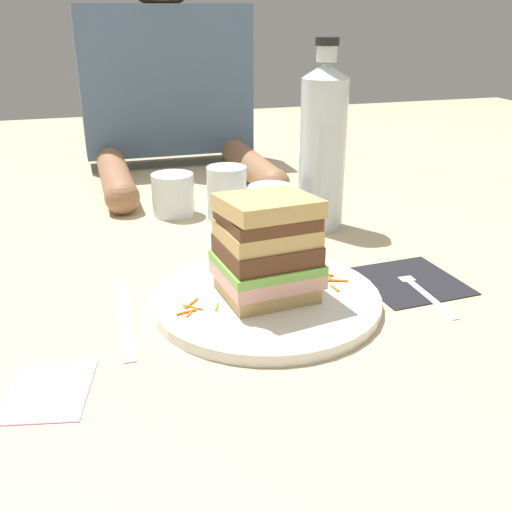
# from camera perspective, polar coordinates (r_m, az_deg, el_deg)

# --- Properties ---
(ground_plane) EXTENTS (3.00, 3.00, 0.00)m
(ground_plane) POSITION_cam_1_polar(r_m,az_deg,el_deg) (0.74, 0.80, -4.46)
(ground_plane) COLOR #C6B289
(main_plate) EXTENTS (0.28, 0.28, 0.01)m
(main_plate) POSITION_cam_1_polar(r_m,az_deg,el_deg) (0.73, 0.69, -4.27)
(main_plate) COLOR white
(main_plate) RESTS_ON ground_plane
(sandwich) EXTENTS (0.13, 0.12, 0.13)m
(sandwich) POSITION_cam_1_polar(r_m,az_deg,el_deg) (0.70, 0.77, 0.73)
(sandwich) COLOR tan
(sandwich) RESTS_ON main_plate
(carrot_shred_0) EXTENTS (0.02, 0.02, 0.00)m
(carrot_shred_0) POSITION_cam_1_polar(r_m,az_deg,el_deg) (0.70, -6.10, -4.94)
(carrot_shred_0) COLOR orange
(carrot_shred_0) RESTS_ON main_plate
(carrot_shred_1) EXTENTS (0.01, 0.02, 0.00)m
(carrot_shred_1) POSITION_cam_1_polar(r_m,az_deg,el_deg) (0.70, -3.80, -4.86)
(carrot_shred_1) COLOR orange
(carrot_shred_1) RESTS_ON main_plate
(carrot_shred_2) EXTENTS (0.02, 0.01, 0.00)m
(carrot_shred_2) POSITION_cam_1_polar(r_m,az_deg,el_deg) (0.69, -6.73, -5.38)
(carrot_shred_2) COLOR orange
(carrot_shred_2) RESTS_ON main_plate
(carrot_shred_3) EXTENTS (0.01, 0.02, 0.00)m
(carrot_shred_3) POSITION_cam_1_polar(r_m,az_deg,el_deg) (0.69, -6.36, -5.47)
(carrot_shred_3) COLOR orange
(carrot_shred_3) RESTS_ON main_plate
(carrot_shred_4) EXTENTS (0.02, 0.02, 0.00)m
(carrot_shred_4) POSITION_cam_1_polar(r_m,az_deg,el_deg) (0.71, -6.25, -4.57)
(carrot_shred_4) COLOR orange
(carrot_shred_4) RESTS_ON main_plate
(carrot_shred_5) EXTENTS (0.03, 0.02, 0.00)m
(carrot_shred_5) POSITION_cam_1_polar(r_m,az_deg,el_deg) (0.77, 6.76, -2.29)
(carrot_shred_5) COLOR orange
(carrot_shred_5) RESTS_ON main_plate
(carrot_shred_6) EXTENTS (0.02, 0.01, 0.00)m
(carrot_shred_6) POSITION_cam_1_polar(r_m,az_deg,el_deg) (0.77, 8.09, -2.35)
(carrot_shred_6) COLOR orange
(carrot_shred_6) RESTS_ON main_plate
(carrot_shred_7) EXTENTS (0.02, 0.02, 0.00)m
(carrot_shred_7) POSITION_cam_1_polar(r_m,az_deg,el_deg) (0.77, 6.41, -2.18)
(carrot_shred_7) COLOR orange
(carrot_shred_7) RESTS_ON main_plate
(carrot_shred_8) EXTENTS (0.03, 0.01, 0.00)m
(carrot_shred_8) POSITION_cam_1_polar(r_m,az_deg,el_deg) (0.78, 6.45, -1.82)
(carrot_shred_8) COLOR orange
(carrot_shred_8) RESTS_ON main_plate
(carrot_shred_9) EXTENTS (0.02, 0.02, 0.00)m
(carrot_shred_9) POSITION_cam_1_polar(r_m,az_deg,el_deg) (0.77, 5.85, -2.31)
(carrot_shred_9) COLOR orange
(carrot_shred_9) RESTS_ON main_plate
(carrot_shred_10) EXTENTS (0.01, 0.02, 0.00)m
(carrot_shred_10) POSITION_cam_1_polar(r_m,az_deg,el_deg) (0.76, 4.77, -2.68)
(carrot_shred_10) COLOR orange
(carrot_shred_10) RESTS_ON main_plate
(carrot_shred_11) EXTENTS (0.01, 0.02, 0.00)m
(carrot_shred_11) POSITION_cam_1_polar(r_m,az_deg,el_deg) (0.75, 7.62, -3.10)
(carrot_shred_11) COLOR orange
(carrot_shred_11) RESTS_ON main_plate
(carrot_shred_12) EXTENTS (0.00, 0.02, 0.00)m
(carrot_shred_12) POSITION_cam_1_polar(r_m,az_deg,el_deg) (0.78, 6.90, -1.96)
(carrot_shred_12) COLOR orange
(carrot_shred_12) RESTS_ON main_plate
(napkin_dark) EXTENTS (0.14, 0.14, 0.00)m
(napkin_dark) POSITION_cam_1_polar(r_m,az_deg,el_deg) (0.82, 14.62, -2.35)
(napkin_dark) COLOR black
(napkin_dark) RESTS_ON ground_plane
(fork) EXTENTS (0.02, 0.17, 0.00)m
(fork) POSITION_cam_1_polar(r_m,az_deg,el_deg) (0.80, 15.41, -2.80)
(fork) COLOR silver
(fork) RESTS_ON napkin_dark
(knife) EXTENTS (0.02, 0.20, 0.00)m
(knife) POSITION_cam_1_polar(r_m,az_deg,el_deg) (0.72, -12.50, -6.01)
(knife) COLOR silver
(knife) RESTS_ON ground_plane
(juice_glass) EXTENTS (0.07, 0.07, 0.08)m
(juice_glass) POSITION_cam_1_polar(r_m,az_deg,el_deg) (0.95, 1.46, 3.98)
(juice_glass) COLOR white
(juice_glass) RESTS_ON ground_plane
(water_bottle) EXTENTS (0.07, 0.07, 0.30)m
(water_bottle) POSITION_cam_1_polar(r_m,az_deg,el_deg) (0.97, 6.46, 10.48)
(water_bottle) COLOR silver
(water_bottle) RESTS_ON ground_plane
(empty_tumbler_0) EXTENTS (0.07, 0.07, 0.09)m
(empty_tumbler_0) POSITION_cam_1_polar(r_m,az_deg,el_deg) (1.02, -2.82, 6.06)
(empty_tumbler_0) COLOR silver
(empty_tumbler_0) RESTS_ON ground_plane
(empty_tumbler_1) EXTENTS (0.07, 0.07, 0.07)m
(empty_tumbler_1) POSITION_cam_1_polar(r_m,az_deg,el_deg) (1.06, -8.00, 5.89)
(empty_tumbler_1) COLOR silver
(empty_tumbler_1) RESTS_ON ground_plane
(napkin_pink) EXTENTS (0.09, 0.11, 0.00)m
(napkin_pink) POSITION_cam_1_polar(r_m,az_deg,el_deg) (0.62, -19.28, -12.13)
(napkin_pink) COLOR pink
(napkin_pink) RESTS_ON ground_plane
(diner_across) EXTENTS (0.38, 0.47, 0.52)m
(diner_across) POSITION_cam_1_polar(r_m,az_deg,el_deg) (1.38, -8.62, 18.05)
(diner_across) COLOR #936647
(diner_across) RESTS_ON ground_plane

